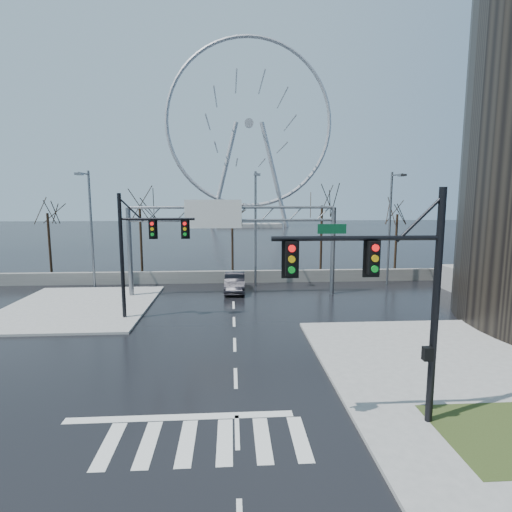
{
  "coord_description": "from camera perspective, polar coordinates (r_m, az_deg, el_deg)",
  "views": [
    {
      "loc": [
        -0.15,
        -16.25,
        7.61
      ],
      "look_at": [
        1.46,
        9.14,
        4.0
      ],
      "focal_mm": 28.0,
      "sensor_mm": 36.0,
      "label": 1
    }
  ],
  "objects": [
    {
      "name": "car",
      "position": [
        33.35,
        -3.05,
        -3.76
      ],
      "size": [
        1.79,
        4.77,
        1.56
      ],
      "primitive_type": "imported",
      "rotation": [
        0.0,
        0.0,
        -0.03
      ],
      "color": "black",
      "rests_on": "ground"
    },
    {
      "name": "ferris_wheel",
      "position": [
        112.9,
        -1.01,
        17.51
      ],
      "size": [
        45.0,
        6.0,
        50.91
      ],
      "color": "gray",
      "rests_on": "ground"
    },
    {
      "name": "tree_left",
      "position": [
        40.76,
        -16.24,
        5.46
      ],
      "size": [
        3.75,
        3.75,
        7.5
      ],
      "color": "black",
      "rests_on": "ground"
    },
    {
      "name": "tree_center",
      "position": [
        40.82,
        -3.42,
        4.64
      ],
      "size": [
        3.25,
        3.25,
        6.5
      ],
      "color": "black",
      "rests_on": "ground"
    },
    {
      "name": "tree_far_left",
      "position": [
        44.08,
        -27.6,
        4.51
      ],
      "size": [
        3.5,
        3.5,
        7.0
      ],
      "color": "black",
      "rests_on": "ground"
    },
    {
      "name": "sign_gantry",
      "position": [
        31.31,
        -4.03,
        3.61
      ],
      "size": [
        16.36,
        0.4,
        7.6
      ],
      "color": "slate",
      "rests_on": "ground"
    },
    {
      "name": "ground",
      "position": [
        17.94,
        -2.93,
        -17.02
      ],
      "size": [
        260.0,
        260.0,
        0.0
      ],
      "primitive_type": "plane",
      "color": "black",
      "rests_on": "ground"
    },
    {
      "name": "streetlight_right",
      "position": [
        37.25,
        18.78,
        5.0
      ],
      "size": [
        0.5,
        2.55,
        10.0
      ],
      "color": "slate",
      "rests_on": "ground"
    },
    {
      "name": "streetlight_mid",
      "position": [
        34.52,
        -0.05,
        5.21
      ],
      "size": [
        0.5,
        2.55,
        10.0
      ],
      "color": "slate",
      "rests_on": "ground"
    },
    {
      "name": "barrier_wall",
      "position": [
        36.93,
        -3.33,
        -2.96
      ],
      "size": [
        52.0,
        0.5,
        1.1
      ],
      "primitive_type": "cube",
      "color": "slate",
      "rests_on": "ground"
    },
    {
      "name": "signal_mast_near",
      "position": [
        13.59,
        19.43,
        -4.0
      ],
      "size": [
        5.52,
        0.41,
        8.0
      ],
      "color": "black",
      "rests_on": "ground"
    },
    {
      "name": "sidewalk_right_ext",
      "position": [
        22.2,
        24.47,
        -12.51
      ],
      "size": [
        12.0,
        10.0,
        0.15
      ],
      "primitive_type": "cube",
      "color": "gray",
      "rests_on": "ground"
    },
    {
      "name": "signal_mast_far",
      "position": [
        26.0,
        -16.31,
        1.62
      ],
      "size": [
        4.72,
        0.41,
        8.0
      ],
      "color": "black",
      "rests_on": "ground"
    },
    {
      "name": "sidewalk_far",
      "position": [
        31.19,
        -24.03,
        -6.62
      ],
      "size": [
        10.0,
        12.0,
        0.15
      ],
      "primitive_type": "cube",
      "color": "gray",
      "rests_on": "ground"
    },
    {
      "name": "streetlight_left",
      "position": [
        36.44,
        -22.68,
        4.74
      ],
      "size": [
        0.5,
        2.55,
        10.0
      ],
      "color": "slate",
      "rests_on": "ground"
    },
    {
      "name": "tree_far_right",
      "position": [
        43.81,
        19.5,
        4.74
      ],
      "size": [
        3.4,
        3.4,
        6.8
      ],
      "color": "black",
      "rests_on": "ground"
    },
    {
      "name": "tree_right",
      "position": [
        40.81,
        9.39,
        6.01
      ],
      "size": [
        3.9,
        3.9,
        7.8
      ],
      "color": "black",
      "rests_on": "ground"
    }
  ]
}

